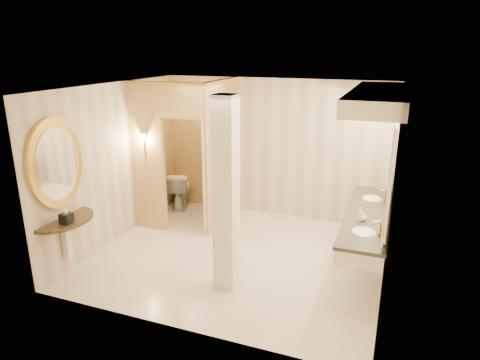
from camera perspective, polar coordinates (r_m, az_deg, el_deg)
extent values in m
plane|color=white|center=(7.08, -0.31, -10.06)|extent=(4.50, 4.50, 0.00)
plane|color=white|center=(6.30, -0.35, 12.25)|extent=(4.50, 4.50, 0.00)
cube|color=beige|center=(8.40, 4.59, 4.18)|extent=(4.50, 0.02, 2.70)
cube|color=beige|center=(4.87, -8.86, -6.04)|extent=(4.50, 0.02, 2.70)
cube|color=beige|center=(7.64, -16.30, 2.17)|extent=(0.02, 4.00, 2.70)
cube|color=beige|center=(6.17, 19.59, -1.76)|extent=(0.02, 4.00, 2.70)
cube|color=#DAB872|center=(7.97, -2.48, 3.50)|extent=(0.10, 1.50, 2.70)
cube|color=#DAB872|center=(7.85, -12.24, 2.89)|extent=(0.65, 0.10, 2.70)
cube|color=#DAB872|center=(7.29, -7.88, 10.43)|extent=(0.80, 0.10, 0.60)
cube|color=white|center=(7.77, -4.27, 0.81)|extent=(0.27, 0.78, 2.10)
cylinder|color=gold|center=(7.75, -12.61, 4.20)|extent=(0.03, 0.03, 0.30)
cone|color=white|center=(7.70, -12.71, 5.64)|extent=(0.14, 0.14, 0.14)
cube|color=white|center=(6.76, 16.64, -5.40)|extent=(0.60, 2.61, 0.24)
cube|color=black|center=(6.72, 16.72, -4.45)|extent=(0.64, 2.65, 0.05)
cube|color=black|center=(6.69, 19.17, -4.15)|extent=(0.03, 2.61, 0.10)
ellipsoid|color=white|center=(6.07, 16.16, -6.99)|extent=(0.40, 0.44, 0.15)
cylinder|color=gold|center=(6.02, 18.16, -6.07)|extent=(0.03, 0.03, 0.22)
ellipsoid|color=white|center=(7.39, 17.16, -2.66)|extent=(0.40, 0.44, 0.15)
cylinder|color=gold|center=(7.34, 18.80, -1.87)|extent=(0.03, 0.03, 0.22)
cube|color=white|center=(6.45, 19.81, 2.31)|extent=(0.03, 2.61, 1.40)
cube|color=white|center=(6.30, 18.12, 10.40)|extent=(0.75, 2.81, 0.22)
cylinder|color=black|center=(6.79, -22.69, -4.86)|extent=(1.00, 1.00, 0.05)
cube|color=white|center=(6.88, -22.15, -7.23)|extent=(0.10, 0.10, 0.60)
cylinder|color=gold|center=(6.52, -23.42, 2.05)|extent=(0.07, 1.00, 1.00)
cylinder|color=white|center=(6.49, -23.17, 2.02)|extent=(0.02, 0.80, 0.80)
cube|color=white|center=(5.71, -1.89, -2.23)|extent=(0.29, 0.29, 2.70)
cube|color=black|center=(6.53, -22.15, -4.73)|extent=(0.15, 0.15, 0.15)
imported|color=white|center=(9.07, -8.00, -1.26)|extent=(0.63, 0.85, 0.77)
imported|color=beige|center=(6.47, 15.87, -4.40)|extent=(0.07, 0.07, 0.12)
imported|color=silver|center=(6.37, 16.19, -4.72)|extent=(0.13, 0.13, 0.13)
imported|color=#C6B28C|center=(6.35, 15.71, -4.45)|extent=(0.09, 0.09, 0.20)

